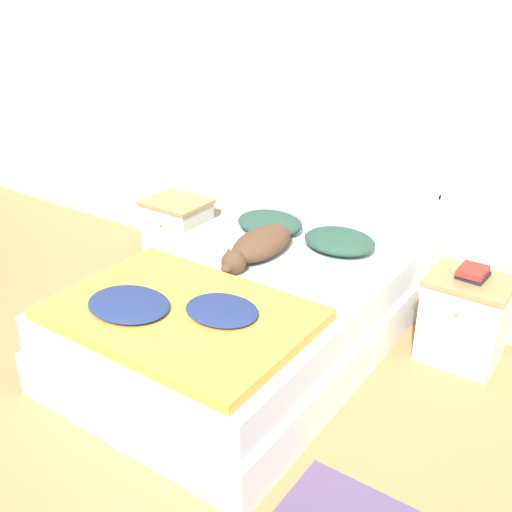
# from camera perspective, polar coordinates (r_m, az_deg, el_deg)

# --- Properties ---
(ground_plane) EXTENTS (16.00, 16.00, 0.00)m
(ground_plane) POSITION_cam_1_polar(r_m,az_deg,el_deg) (3.34, -13.94, -16.68)
(ground_plane) COLOR tan
(wall_back) EXTENTS (9.00, 0.06, 2.55)m
(wall_back) POSITION_cam_1_polar(r_m,az_deg,el_deg) (4.26, 6.17, 12.86)
(wall_back) COLOR beige
(wall_back) RESTS_ON ground_plane
(bed) EXTENTS (1.57, 2.05, 0.51)m
(bed) POSITION_cam_1_polar(r_m,az_deg,el_deg) (3.72, -1.82, -6.13)
(bed) COLOR white
(bed) RESTS_ON ground_plane
(headboard) EXTENTS (1.65, 0.06, 0.96)m
(headboard) POSITION_cam_1_polar(r_m,az_deg,el_deg) (4.39, 6.30, 2.60)
(headboard) COLOR white
(headboard) RESTS_ON ground_plane
(nightstand_left) EXTENTS (0.48, 0.41, 0.56)m
(nightstand_left) POSITION_cam_1_polar(r_m,az_deg,el_deg) (4.89, -7.44, 2.20)
(nightstand_left) COLOR silver
(nightstand_left) RESTS_ON ground_plane
(nightstand_right) EXTENTS (0.48, 0.41, 0.56)m
(nightstand_right) POSITION_cam_1_polar(r_m,az_deg,el_deg) (3.88, 19.19, -5.70)
(nightstand_right) COLOR silver
(nightstand_right) RESTS_ON ground_plane
(pillow_left) EXTENTS (0.49, 0.39, 0.12)m
(pillow_left) POSITION_cam_1_polar(r_m,az_deg,el_deg) (4.28, 1.33, 3.19)
(pillow_left) COLOR #284C3D
(pillow_left) RESTS_ON bed
(pillow_right) EXTENTS (0.49, 0.39, 0.12)m
(pillow_right) POSITION_cam_1_polar(r_m,az_deg,el_deg) (4.03, 7.95, 1.43)
(pillow_right) COLOR #284C3D
(pillow_right) RESTS_ON bed
(quilt) EXTENTS (1.37, 0.95, 0.11)m
(quilt) POSITION_cam_1_polar(r_m,az_deg,el_deg) (3.24, -7.41, -5.40)
(quilt) COLOR gold
(quilt) RESTS_ON bed
(dog) EXTENTS (0.27, 0.77, 0.18)m
(dog) POSITION_cam_1_polar(r_m,az_deg,el_deg) (3.87, 0.24, 1.04)
(dog) COLOR brown
(dog) RESTS_ON bed
(book_stack) EXTENTS (0.17, 0.19, 0.06)m
(book_stack) POSITION_cam_1_polar(r_m,az_deg,el_deg) (3.76, 19.95, -1.52)
(book_stack) COLOR #232328
(book_stack) RESTS_ON nightstand_right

